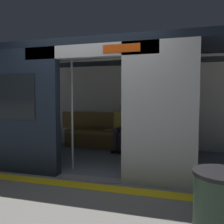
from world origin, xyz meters
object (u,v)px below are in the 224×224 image
person_seated (123,123)px  grab_pole_door (72,112)px  handbag (141,128)px  trash_bin (220,220)px  train_car (106,88)px  book (109,130)px  bench_seat (121,136)px

person_seated → grab_pole_door: size_ratio=0.56×
handbag → trash_bin: 4.00m
train_car → grab_pole_door: size_ratio=3.02×
person_seated → trash_bin: bearing=113.6°
trash_bin → grab_pole_door: bearing=-42.1°
train_car → person_seated: bearing=-99.1°
handbag → book: handbag is taller
bench_seat → grab_pole_door: bearing=74.7°
bench_seat → person_seated: size_ratio=2.52×
person_seated → handbag: person_seated is taller
train_car → book: (0.25, -1.06, -1.03)m
bench_seat → trash_bin: trash_bin is taller
bench_seat → person_seated: bearing=143.1°
person_seated → handbag: 0.47m
train_car → trash_bin: 3.46m
grab_pole_door → trash_bin: 3.01m
handbag → trash_bin: bearing=107.3°
handbag → book: 0.84m
bench_seat → person_seated: (-0.07, 0.05, 0.33)m
grab_pole_door → train_car: bearing=-117.1°
train_car → bench_seat: size_ratio=2.14×
grab_pole_door → trash_bin: size_ratio=2.78×
handbag → grab_pole_door: size_ratio=0.12×
train_car → book: size_ratio=29.09×
train_car → trash_bin: train_car is taller
person_seated → handbag: (-0.43, -0.11, -0.13)m
train_car → handbag: (-0.58, -1.05, -0.96)m
train_car → person_seated: (-0.15, -0.94, -0.82)m
handbag → train_car: bearing=61.0°
bench_seat → book: book is taller
trash_bin → book: bearing=-62.1°
book → person_seated: bearing=-167.3°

